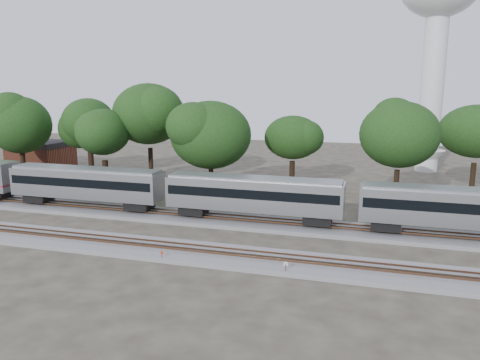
{
  "coord_description": "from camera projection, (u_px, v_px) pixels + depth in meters",
  "views": [
    {
      "loc": [
        17.58,
        -39.37,
        14.36
      ],
      "look_at": [
        4.75,
        5.0,
        4.89
      ],
      "focal_mm": 35.0,
      "sensor_mm": 36.0,
      "label": 1
    }
  ],
  "objects": [
    {
      "name": "brick_building",
      "position": [
        41.0,
        155.0,
        80.82
      ],
      "size": [
        10.7,
        8.08,
        4.81
      ],
      "rotation": [
        0.0,
        0.0,
        -0.11
      ],
      "color": "brown",
      "rests_on": "ground"
    },
    {
      "name": "tree_1",
      "position": [
        89.0,
        122.0,
        70.27
      ],
      "size": [
        8.98,
        8.98,
        12.66
      ],
      "color": "black",
      "rests_on": "ground"
    },
    {
      "name": "tree_2",
      "position": [
        103.0,
        132.0,
        61.5
      ],
      "size": [
        8.34,
        8.34,
        11.76
      ],
      "color": "black",
      "rests_on": "ground"
    },
    {
      "name": "water_tower",
      "position": [
        439.0,
        8.0,
        73.68
      ],
      "size": [
        12.77,
        12.77,
        35.36
      ],
      "color": "silver",
      "rests_on": "ground"
    },
    {
      "name": "switch_lever",
      "position": [
        230.0,
        264.0,
        37.7
      ],
      "size": [
        0.58,
        0.47,
        0.3
      ],
      "primitive_type": "cube",
      "rotation": [
        0.0,
        0.0,
        0.4
      ],
      "color": "#512D19",
      "rests_on": "ground"
    },
    {
      "name": "track_far",
      "position": [
        200.0,
        218.0,
        50.32
      ],
      "size": [
        160.0,
        5.0,
        0.73
      ],
      "color": "slate",
      "rests_on": "ground"
    },
    {
      "name": "tree_0",
      "position": [
        20.0,
        125.0,
        69.53
      ],
      "size": [
        8.58,
        8.58,
        12.1
      ],
      "color": "black",
      "rests_on": "ground"
    },
    {
      "name": "switch_stand_red",
      "position": [
        162.0,
        255.0,
        38.45
      ],
      "size": [
        0.28,
        0.12,
        0.92
      ],
      "rotation": [
        0.0,
        0.0,
        -0.32
      ],
      "color": "#512D19",
      "rests_on": "ground"
    },
    {
      "name": "tree_4",
      "position": [
        210.0,
        135.0,
        58.56
      ],
      "size": [
        8.27,
        8.27,
        11.66
      ],
      "color": "black",
      "rests_on": "ground"
    },
    {
      "name": "tree_5",
      "position": [
        293.0,
        138.0,
        64.35
      ],
      "size": [
        7.3,
        7.3,
        10.3
      ],
      "color": "black",
      "rests_on": "ground"
    },
    {
      "name": "ground",
      "position": [
        178.0,
        237.0,
        44.71
      ],
      "size": [
        160.0,
        160.0,
        0.0
      ],
      "primitive_type": "plane",
      "color": "#383328",
      "rests_on": "ground"
    },
    {
      "name": "tree_7",
      "position": [
        477.0,
        132.0,
        57.98
      ],
      "size": [
        8.78,
        8.78,
        12.37
      ],
      "color": "black",
      "rests_on": "ground"
    },
    {
      "name": "switch_stand_white",
      "position": [
        286.0,
        267.0,
        35.59
      ],
      "size": [
        0.35,
        0.14,
        1.13
      ],
      "rotation": [
        0.0,
        0.0,
        0.29
      ],
      "color": "#512D19",
      "rests_on": "ground"
    },
    {
      "name": "train",
      "position": [
        465.0,
        207.0,
        42.66
      ],
      "size": [
        134.86,
        3.29,
        4.85
      ],
      "color": "#AAACB1",
      "rests_on": "ground"
    },
    {
      "name": "tree_6",
      "position": [
        399.0,
        135.0,
        52.76
      ],
      "size": [
        8.94,
        8.94,
        12.6
      ],
      "color": "black",
      "rests_on": "ground"
    },
    {
      "name": "track_near",
      "position": [
        159.0,
        249.0,
        40.91
      ],
      "size": [
        160.0,
        5.0,
        0.73
      ],
      "color": "slate",
      "rests_on": "ground"
    },
    {
      "name": "tree_3",
      "position": [
        149.0,
        114.0,
        64.91
      ],
      "size": [
        10.5,
        10.5,
        14.8
      ],
      "color": "black",
      "rests_on": "ground"
    }
  ]
}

